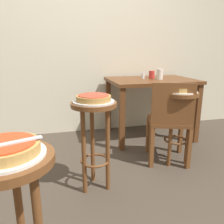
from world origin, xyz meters
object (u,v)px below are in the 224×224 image
Objects in this scene: stool_middle at (94,127)px; pizza_server_knife at (12,143)px; pizza_foreground at (5,148)px; wooden_chair at (170,120)px; serving_plate_leftside at (180,91)px; cup_far_edge at (152,74)px; serving_plate_foreground at (6,155)px; stool_leftside at (178,112)px; serving_plate_middle at (94,101)px; dining_table at (151,88)px; stool_foreground at (13,203)px; pizza_leftside at (180,88)px; pizza_middle at (94,98)px; condiment_shaker at (143,76)px; cup_near_edge at (160,74)px.

stool_middle is 1.01m from pizza_server_knife.
wooden_chair is at bearing 40.50° from pizza_foreground.
serving_plate_leftside is 3.37× the size of cup_far_edge.
wooden_chair is (1.29, 1.10, -0.31)m from pizza_foreground.
pizza_server_knife is at bearing -33.69° from serving_plate_foreground.
pizza_foreground is 1.76m from stool_leftside.
pizza_server_knife is (-1.33, -1.10, 0.06)m from serving_plate_leftside.
serving_plate_middle is 0.94m from stool_leftside.
serving_plate_foreground is 1.75m from stool_leftside.
dining_table is 11.05× the size of cup_far_edge.
stool_foreground is 1.74m from stool_leftside.
pizza_leftside is 0.26× the size of dining_table.
serving_plate_middle is at bearing 60.26° from pizza_foreground.
pizza_foreground is 0.95× the size of pizza_middle.
serving_plate_foreground is 0.91× the size of serving_plate_middle.
pizza_foreground is 3.45× the size of condiment_shaker.
stool_foreground is 0.24m from pizza_foreground.
stool_foreground is 2.68× the size of pizza_leftside.
pizza_foreground is at bearing -139.50° from wooden_chair.
stool_leftside is 0.89m from cup_far_edge.
stool_foreground and stool_middle have the same top height.
pizza_middle is (0.48, 0.84, 0.00)m from pizza_foreground.
stool_foreground is at bearing -119.74° from pizza_middle.
pizza_foreground is 0.97m from serving_plate_middle.
pizza_middle is at bearing 0.00° from serving_plate_middle.
dining_table is 0.18m from cup_far_edge.
wooden_chair is at bearing -105.96° from cup_near_edge.
pizza_leftside is (1.36, 1.08, 0.00)m from pizza_foreground.
dining_table is (0.04, 0.77, -0.11)m from pizza_leftside.
condiment_shaker is 0.34× the size of pizza_server_knife.
serving_plate_leftside is at bearing 180.00° from pizza_leftside.
cup_near_edge is at bearing -74.53° from cup_far_edge.
pizza_leftside is at bearing 15.15° from serving_plate_middle.
cup_near_edge reaches higher than serving_plate_foreground.
stool_middle is 10.05× the size of condiment_shaker.
serving_plate_foreground is at bearing -119.74° from stool_middle.
dining_table is (1.40, 1.85, -0.11)m from pizza_foreground.
condiment_shaker is at bearing -173.57° from cup_far_edge.
cup_far_edge is (-0.04, 0.15, -0.02)m from cup_near_edge.
serving_plate_leftside is at bearing -93.01° from dining_table.
stool_leftside is at bearing 15.15° from pizza_middle.
serving_plate_leftside is (1.36, 1.08, 0.21)m from stool_foreground.
pizza_foreground is at bearing -126.83° from cup_far_edge.
stool_foreground and stool_leftside have the same top height.
stool_middle is at bearing -127.98° from condiment_shaker.
pizza_server_knife reaches higher than stool_foreground.
serving_plate_middle is at bearing 180.00° from stool_middle.
cup_far_edge reaches higher than serving_plate_foreground.
wooden_chair is (1.29, 1.10, -0.07)m from stool_foreground.
serving_plate_leftside reaches higher than stool_foreground.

